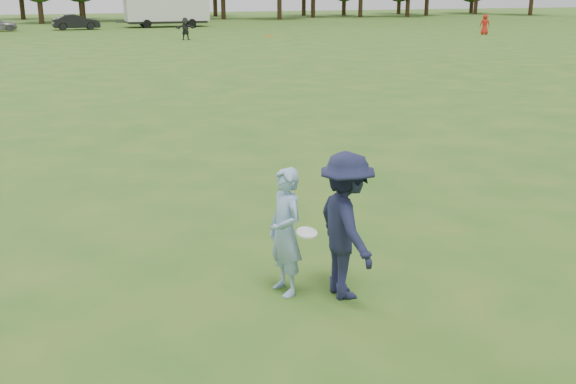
# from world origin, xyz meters

# --- Properties ---
(ground) EXTENTS (200.00, 200.00, 0.00)m
(ground) POSITION_xyz_m (0.00, 0.00, 0.00)
(ground) COLOR #265818
(ground) RESTS_ON ground
(thrower) EXTENTS (0.49, 0.67, 1.68)m
(thrower) POSITION_xyz_m (-0.14, 0.67, 0.84)
(thrower) COLOR #85A7CD
(thrower) RESTS_ON ground
(defender) EXTENTS (0.73, 1.24, 1.90)m
(defender) POSITION_xyz_m (0.55, 0.33, 0.95)
(defender) COLOR #1A1D39
(defender) RESTS_ON ground
(player_far_c) EXTENTS (0.97, 0.89, 1.67)m
(player_far_c) POSITION_xyz_m (32.50, 41.13, 0.83)
(player_far_c) COLOR red
(player_far_c) RESTS_ON ground
(player_far_d) EXTENTS (1.55, 0.58, 1.64)m
(player_far_d) POSITION_xyz_m (8.00, 44.17, 0.82)
(player_far_d) COLOR #282828
(player_far_d) RESTS_ON ground
(car_f) EXTENTS (4.31, 1.80, 1.38)m
(car_f) POSITION_xyz_m (1.16, 59.96, 0.69)
(car_f) COLOR black
(car_f) RESTS_ON ground
(field_cone) EXTENTS (0.28, 0.28, 0.30)m
(field_cone) POSITION_xyz_m (14.75, 44.72, 0.15)
(field_cone) COLOR #F14F0C
(field_cone) RESTS_ON ground
(disc_in_play) EXTENTS (0.32, 0.32, 0.09)m
(disc_in_play) POSITION_xyz_m (0.04, 0.40, 0.90)
(disc_in_play) COLOR white
(disc_in_play) RESTS_ON ground
(cargo_trailer) EXTENTS (9.00, 2.75, 3.20)m
(cargo_trailer) POSITION_xyz_m (9.92, 61.46, 1.78)
(cargo_trailer) COLOR silver
(cargo_trailer) RESTS_ON ground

